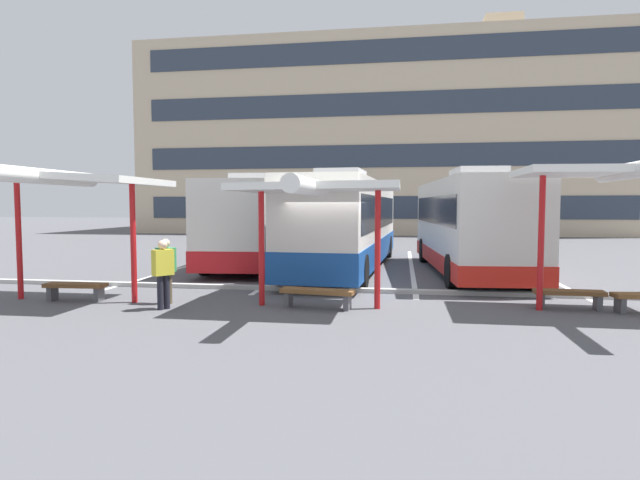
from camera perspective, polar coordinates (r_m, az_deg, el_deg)
ground_plane at (r=14.52m, az=1.71°, el=-5.74°), size 160.00×160.00×0.00m
terminal_building at (r=49.75m, az=7.01°, el=10.43°), size 41.53×15.88×19.02m
coach_bus_0 at (r=22.17m, az=-6.50°, el=1.94°), size 3.47×11.97×3.62m
coach_bus_1 at (r=19.73m, az=3.10°, el=1.68°), size 3.21×12.56×3.64m
coach_bus_2 at (r=19.12m, az=16.02°, el=1.59°), size 3.31×10.35×3.62m
lane_stripe_0 at (r=22.15m, az=-13.36°, el=-2.51°), size 0.16×14.00×0.01m
lane_stripe_1 at (r=20.89m, az=-2.13°, el=-2.79°), size 0.16×14.00×0.01m
lane_stripe_2 at (r=20.50m, az=10.02°, el=-2.97°), size 0.16×14.00×0.01m
lane_stripe_3 at (r=21.04m, az=22.08°, el=-3.02°), size 0.16×14.00×0.01m
waiting_shelter_0 at (r=14.22m, az=-26.09°, el=5.91°), size 4.16×4.81×3.30m
bench_0 at (r=14.55m, az=-25.25°, el=-4.77°), size 1.56×0.52×0.45m
waiting_shelter_1 at (r=11.97m, az=-0.37°, el=5.50°), size 3.79×4.53×2.99m
bench_1 at (r=12.25m, az=-0.29°, el=-5.93°), size 1.79×0.65×0.45m
waiting_shelter_2 at (r=13.14m, az=30.36°, el=6.19°), size 4.20×4.41×3.32m
bench_2 at (r=13.41m, az=25.67°, el=-5.49°), size 1.55×0.47×0.45m
platform_kerb at (r=14.58m, az=1.74°, el=-5.46°), size 44.00×0.24×0.12m
waiting_passenger_0 at (r=12.56m, az=-16.85°, el=-3.15°), size 0.45×0.51×1.61m
waiting_passenger_1 at (r=13.28m, az=-16.56°, el=-2.82°), size 0.49×0.29×1.60m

